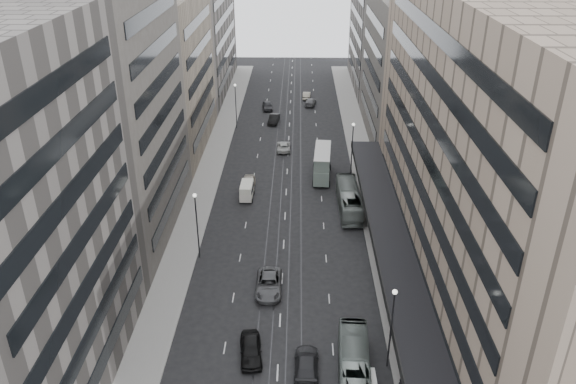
# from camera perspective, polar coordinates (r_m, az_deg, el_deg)

# --- Properties ---
(ground) EXTENTS (220.00, 220.00, 0.00)m
(ground) POSITION_cam_1_polar(r_m,az_deg,el_deg) (55.96, -0.85, -13.55)
(ground) COLOR black
(ground) RESTS_ON ground
(sidewalk_right) EXTENTS (4.00, 125.00, 0.15)m
(sidewalk_right) POSITION_cam_1_polar(r_m,az_deg,el_deg) (88.48, 7.74, 2.47)
(sidewalk_right) COLOR gray
(sidewalk_right) RESTS_ON ground
(sidewalk_left) EXTENTS (4.00, 125.00, 0.15)m
(sidewalk_left) POSITION_cam_1_polar(r_m,az_deg,el_deg) (88.92, -7.82, 2.59)
(sidewalk_left) COLOR gray
(sidewalk_left) RESTS_ON ground
(department_store) EXTENTS (19.20, 60.00, 30.00)m
(department_store) POSITION_cam_1_polar(r_m,az_deg,el_deg) (58.36, 20.92, 3.59)
(department_store) COLOR gray
(department_store) RESTS_ON ground
(building_right_mid) EXTENTS (15.00, 28.00, 24.00)m
(building_right_mid) POSITION_cam_1_polar(r_m,az_deg,el_deg) (99.63, 12.86, 12.13)
(building_right_mid) COLOR #47433E
(building_right_mid) RESTS_ON ground
(building_right_far) EXTENTS (15.00, 32.00, 28.00)m
(building_right_far) POSITION_cam_1_polar(r_m,az_deg,el_deg) (128.09, 10.43, 16.46)
(building_right_far) COLOR slate
(building_right_far) RESTS_ON ground
(building_left_b) EXTENTS (15.00, 26.00, 34.00)m
(building_left_b) POSITION_cam_1_polar(r_m,az_deg,el_deg) (68.52, -18.92, 9.09)
(building_left_b) COLOR #47433E
(building_left_b) RESTS_ON ground
(building_left_c) EXTENTS (15.00, 28.00, 25.00)m
(building_left_c) POSITION_cam_1_polar(r_m,az_deg,el_deg) (94.56, -13.38, 11.61)
(building_left_c) COLOR gray
(building_left_c) RESTS_ON ground
(building_left_d) EXTENTS (15.00, 38.00, 28.00)m
(building_left_d) POSITION_cam_1_polar(r_m,az_deg,el_deg) (125.73, -9.93, 16.30)
(building_left_d) COLOR slate
(building_left_d) RESTS_ON ground
(lamp_right_near) EXTENTS (0.44, 0.44, 8.32)m
(lamp_right_near) POSITION_cam_1_polar(r_m,az_deg,el_deg) (49.42, 10.51, -12.64)
(lamp_right_near) COLOR #262628
(lamp_right_near) RESTS_ON ground
(lamp_right_far) EXTENTS (0.44, 0.44, 8.32)m
(lamp_right_far) POSITION_cam_1_polar(r_m,az_deg,el_deg) (83.95, 6.56, 4.98)
(lamp_right_far) COLOR #262628
(lamp_right_far) RESTS_ON ground
(lamp_left_near) EXTENTS (0.44, 0.44, 8.32)m
(lamp_left_near) POSITION_cam_1_polar(r_m,az_deg,el_deg) (63.80, -9.28, -2.66)
(lamp_left_near) COLOR #262628
(lamp_left_near) RESTS_ON ground
(lamp_left_far) EXTENTS (0.44, 0.44, 8.32)m
(lamp_left_far) POSITION_cam_1_polar(r_m,az_deg,el_deg) (103.01, -5.34, 9.21)
(lamp_left_far) COLOR #262628
(lamp_left_far) RESTS_ON ground
(bus_near) EXTENTS (3.10, 10.90, 3.00)m
(bus_near) POSITION_cam_1_polar(r_m,az_deg,el_deg) (49.99, 6.74, -17.45)
(bus_near) COLOR gray
(bus_near) RESTS_ON ground
(bus_far) EXTENTS (2.82, 11.39, 3.16)m
(bus_far) POSITION_cam_1_polar(r_m,az_deg,el_deg) (75.28, 6.21, -0.73)
(bus_far) COLOR gray
(bus_far) RESTS_ON ground
(double_decker) EXTENTS (3.00, 8.34, 4.48)m
(double_decker) POSITION_cam_1_polar(r_m,az_deg,el_deg) (83.65, 3.50, 2.95)
(double_decker) COLOR slate
(double_decker) RESTS_ON ground
(panel_van) EXTENTS (1.88, 3.71, 2.31)m
(panel_van) POSITION_cam_1_polar(r_m,az_deg,el_deg) (78.07, -4.22, 0.17)
(panel_van) COLOR white
(panel_van) RESTS_ON ground
(sedan_0) EXTENTS (2.46, 4.99, 1.64)m
(sedan_0) POSITION_cam_1_polar(r_m,az_deg,el_deg) (52.51, -3.80, -15.69)
(sedan_0) COLOR black
(sedan_0) RESTS_ON ground
(sedan_2) EXTENTS (2.72, 5.85, 1.62)m
(sedan_2) POSITION_cam_1_polar(r_m,az_deg,el_deg) (60.08, -1.95, -9.33)
(sedan_2) COLOR #545456
(sedan_2) RESTS_ON ground
(sedan_3) EXTENTS (2.29, 5.34, 1.54)m
(sedan_3) POSITION_cam_1_polar(r_m,az_deg,el_deg) (51.16, 1.88, -17.10)
(sedan_3) COLOR black
(sedan_3) RESTS_ON ground
(sedan_4) EXTENTS (1.98, 4.79, 1.62)m
(sedan_4) POSITION_cam_1_polar(r_m,az_deg,el_deg) (81.11, -4.04, 0.88)
(sedan_4) COLOR #B0A392
(sedan_4) RESTS_ON ground
(sedan_5) EXTENTS (2.21, 4.91, 1.56)m
(sedan_5) POSITION_cam_1_polar(r_m,az_deg,el_deg) (106.60, -1.44, 7.43)
(sedan_5) COLOR black
(sedan_5) RESTS_ON ground
(sedan_6) EXTENTS (2.32, 4.85, 1.34)m
(sedan_6) POSITION_cam_1_polar(r_m,az_deg,el_deg) (94.09, -0.45, 4.65)
(sedan_6) COLOR #B6B7B3
(sedan_6) RESTS_ON ground
(sedan_7) EXTENTS (2.58, 5.07, 1.41)m
(sedan_7) POSITION_cam_1_polar(r_m,az_deg,el_deg) (116.88, 2.30, 9.15)
(sedan_7) COLOR slate
(sedan_7) RESTS_ON ground
(sedan_8) EXTENTS (2.43, 4.81, 1.57)m
(sedan_8) POSITION_cam_1_polar(r_m,az_deg,el_deg) (114.13, -2.11, 8.75)
(sedan_8) COLOR #28282A
(sedan_8) RESTS_ON ground
(sedan_9) EXTENTS (1.79, 4.45, 1.44)m
(sedan_9) POSITION_cam_1_polar(r_m,az_deg,el_deg) (121.13, 1.91, 9.80)
(sedan_9) COLOR #B9B19A
(sedan_9) RESTS_ON ground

